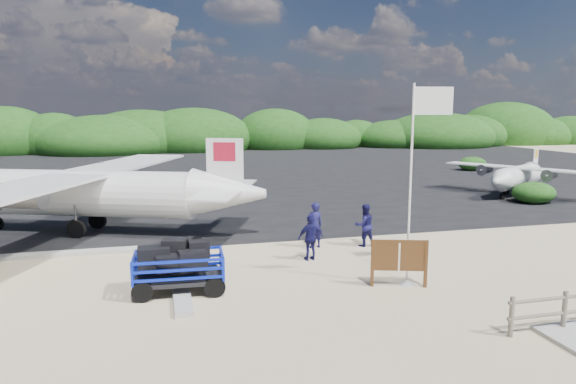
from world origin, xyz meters
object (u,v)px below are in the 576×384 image
aircraft_small (59,168)px  baggage_cart (180,292)px  crew_b (364,225)px  flagpole (406,284)px  crew_a (315,225)px  crew_c (311,238)px  signboard (398,287)px  aircraft_large (430,171)px

aircraft_small → baggage_cart: bearing=73.5°
crew_b → flagpole: bearing=80.0°
crew_a → baggage_cart: bearing=28.8°
crew_a → crew_c: size_ratio=1.10×
flagpole → crew_b: 4.69m
signboard → crew_c: crew_c is taller
flagpole → crew_b: bearing=83.9°
signboard → aircraft_small: bearing=130.3°
aircraft_large → crew_a: bearing=73.0°
crew_a → aircraft_small: crew_a is taller
crew_a → crew_b: 2.01m
baggage_cart → signboard: (6.53, -1.12, 0.00)m
crew_b → aircraft_large: 26.79m
baggage_cart → crew_c: (4.72, 2.23, 0.82)m
flagpole → crew_c: bearing=123.4°
crew_b → signboard: bearing=76.1°
crew_c → aircraft_small: crew_c is taller
crew_c → signboard: bearing=113.6°
signboard → crew_a: 5.16m
flagpole → signboard: flagpole is taller
flagpole → crew_b: flagpole is taller
crew_a → crew_c: crew_a is taller
aircraft_large → aircraft_small: 33.96m
crew_c → flagpole: bearing=118.8°
flagpole → crew_b: (0.49, 4.59, 0.85)m
signboard → crew_b: crew_b is taller
crew_b → crew_c: (-2.63, -1.35, -0.03)m
signboard → aircraft_large: bearing=75.9°
baggage_cart → crew_c: bearing=28.4°
crew_b → aircraft_large: bearing=-129.0°
crew_a → crew_b: (1.99, -0.24, -0.06)m
aircraft_small → flagpole: bearing=82.6°
crew_a → signboard: bearing=96.6°
crew_a → crew_b: bearing=166.5°
baggage_cart → aircraft_small: size_ratio=0.38×
crew_c → aircraft_large: 29.42m
crew_b → aircraft_small: 36.82m
baggage_cart → aircraft_small: bearing=107.7°
crew_c → aircraft_large: (17.99, 23.27, -0.82)m
crew_c → baggage_cart: bearing=20.7°
signboard → crew_a: (-1.17, 4.94, 0.90)m
baggage_cart → aircraft_small: (-9.47, 36.33, 0.00)m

